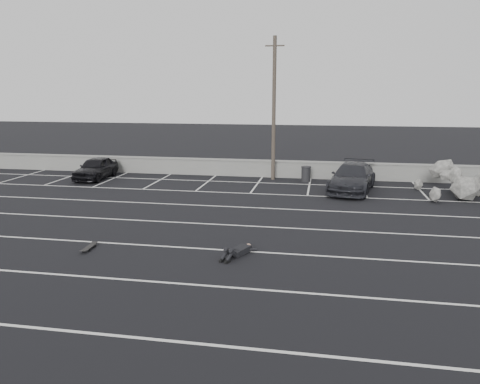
% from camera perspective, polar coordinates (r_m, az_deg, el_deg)
% --- Properties ---
extents(ground, '(120.00, 120.00, 0.00)m').
position_cam_1_polar(ground, '(16.43, -7.25, -6.72)').
color(ground, black).
rests_on(ground, ground).
extents(seawall, '(50.00, 0.45, 1.06)m').
position_cam_1_polar(seawall, '(29.58, 0.86, 2.99)').
color(seawall, gray).
rests_on(seawall, ground).
extents(stall_lines, '(36.00, 20.05, 0.01)m').
position_cam_1_polar(stall_lines, '(20.51, -3.78, -2.78)').
color(stall_lines, silver).
rests_on(stall_lines, ground).
extents(car_left, '(1.72, 3.98, 1.34)m').
position_cam_1_polar(car_left, '(30.03, -17.16, 2.82)').
color(car_left, black).
rests_on(car_left, ground).
extents(car_right, '(3.07, 5.40, 1.47)m').
position_cam_1_polar(car_right, '(25.90, 13.53, 1.74)').
color(car_right, '#24242A').
rests_on(car_right, ground).
extents(utility_pole, '(1.12, 0.22, 8.41)m').
position_cam_1_polar(utility_pole, '(28.18, 4.15, 10.08)').
color(utility_pole, '#4C4238').
rests_on(utility_pole, ground).
extents(trash_bin, '(0.65, 0.65, 0.91)m').
position_cam_1_polar(trash_bin, '(28.09, 8.04, 2.20)').
color(trash_bin, black).
rests_on(trash_bin, ground).
extents(person, '(2.31, 2.70, 0.42)m').
position_cam_1_polar(person, '(15.67, 0.20, -6.74)').
color(person, black).
rests_on(person, ground).
extents(skateboard, '(0.26, 0.82, 0.10)m').
position_cam_1_polar(skateboard, '(16.88, -17.95, -6.45)').
color(skateboard, black).
rests_on(skateboard, ground).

